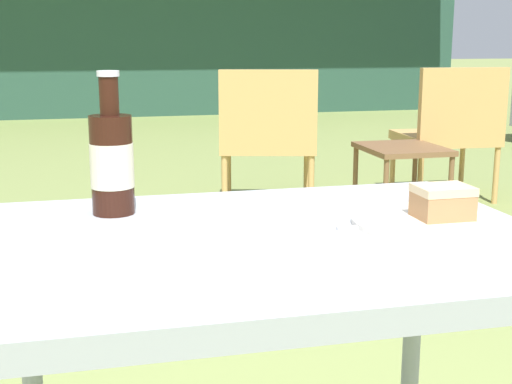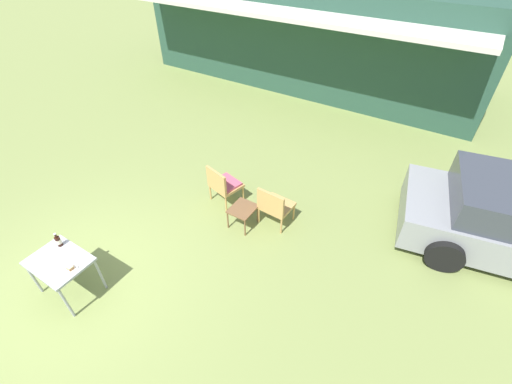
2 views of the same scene
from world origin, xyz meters
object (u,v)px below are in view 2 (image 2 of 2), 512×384
Objects in this scene: wicker_chair_plain at (274,205)px; patio_table at (60,264)px; wicker_chair_cushioned at (223,184)px; cake_on_plate at (69,268)px; cola_bottle_near at (58,241)px; garden_side_table at (243,210)px.

wicker_chair_plain is 0.96× the size of patio_table.
wicker_chair_cushioned and wicker_chair_plain have the same top height.
cake_on_plate is (0.29, -0.00, 0.09)m from patio_table.
patio_table is at bearing 89.72° from wicker_chair_cushioned.
cake_on_plate is at bearing -21.67° from cola_bottle_near.
wicker_chair_cushioned is 3.37× the size of cola_bottle_near.
patio_table is 3.52× the size of cola_bottle_near.
wicker_chair_plain is 3.64m from cola_bottle_near.
garden_side_table is 3.12m from patio_table.
garden_side_table is at bearing 60.88° from patio_table.
patio_table is 0.36m from cola_bottle_near.
cola_bottle_near is (-0.24, 0.21, 0.17)m from patio_table.
cola_bottle_near is at bearing 54.73° from wicker_chair_plain.
garden_side_table is 1.96× the size of cola_bottle_near.
cake_on_plate is (-0.51, -3.08, 0.28)m from wicker_chair_cushioned.
cola_bottle_near is at bearing 84.37° from wicker_chair_cushioned.
cola_bottle_near reaches higher than garden_side_table.
cola_bottle_near is (-0.53, 0.21, 0.08)m from cake_on_plate.
wicker_chair_cushioned is at bearing 152.71° from garden_side_table.
patio_table is (-0.79, -3.08, 0.19)m from wicker_chair_cushioned.
wicker_chair_plain is at bearing -167.05° from wicker_chair_cushioned.
cake_on_plate is at bearing 63.63° from wicker_chair_plain.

